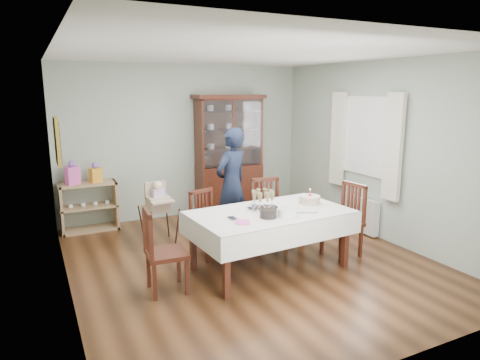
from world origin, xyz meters
TOP-DOWN VIEW (x-y plane):
  - floor at (0.00, 0.00)m, footprint 5.00×5.00m
  - room_shell at (0.00, 0.53)m, footprint 5.00×5.00m
  - dining_table at (0.12, -0.34)m, footprint 2.07×1.28m
  - china_cabinet at (0.75, 2.26)m, footprint 1.30×0.48m
  - sideboard at (-1.75, 2.28)m, footprint 0.90×0.38m
  - picture_frame at (-2.22, 0.80)m, footprint 0.04×0.48m
  - window at (2.22, 0.30)m, footprint 0.04×1.02m
  - curtain_left at (2.16, -0.32)m, footprint 0.07×0.30m
  - curtain_right at (2.16, 0.92)m, footprint 0.07×0.30m
  - radiator at (2.16, 0.30)m, footprint 0.10×0.80m
  - chair_far_left at (-0.42, 0.39)m, footprint 0.50×0.50m
  - chair_far_right at (0.50, 0.34)m, footprint 0.51×0.51m
  - chair_end_left at (-1.27, -0.38)m, footprint 0.47×0.47m
  - chair_end_right at (1.25, -0.40)m, footprint 0.50×0.50m
  - woman at (0.19, 0.96)m, footprint 0.74×0.63m
  - high_chair at (-0.90, 1.17)m, footprint 0.45×0.45m
  - champagne_tray at (0.09, -0.20)m, footprint 0.40×0.40m
  - birthday_cake at (0.75, -0.29)m, footprint 0.32×0.32m
  - plate_stack_dark at (-0.03, -0.56)m, footprint 0.27×0.27m
  - plate_stack_white at (0.20, -0.61)m, footprint 0.28×0.28m
  - napkin_stack at (-0.41, -0.62)m, footprint 0.20×0.20m
  - cutlery at (-0.48, -0.41)m, footprint 0.12×0.17m
  - cake_knife at (0.47, -0.60)m, footprint 0.30×0.14m
  - gift_bag_pink at (-1.96, 2.26)m, footprint 0.24×0.20m
  - gift_bag_orange at (-1.61, 2.26)m, footprint 0.21×0.18m

SIDE VIEW (x-z plane):
  - floor at x=0.00m, z-range 0.00..0.00m
  - chair_far_left at x=-0.42m, z-range -0.18..0.73m
  - chair_end_left at x=-1.27m, z-range -0.20..0.78m
  - chair_far_right at x=0.50m, z-range -0.20..0.79m
  - chair_end_right at x=1.25m, z-range -0.20..0.80m
  - radiator at x=2.16m, z-range 0.02..0.57m
  - high_chair at x=-0.90m, z-range -0.11..0.85m
  - dining_table at x=0.12m, z-range 0.00..0.76m
  - sideboard at x=-1.75m, z-range 0.00..0.80m
  - cutlery at x=-0.48m, z-range 0.76..0.77m
  - cake_knife at x=0.47m, z-range 0.76..0.77m
  - napkin_stack at x=-0.41m, z-range 0.76..0.78m
  - plate_stack_dark at x=-0.03m, z-range 0.76..0.86m
  - plate_stack_white at x=0.20m, z-range 0.76..0.86m
  - birthday_cake at x=0.75m, z-range 0.71..0.93m
  - champagne_tray at x=0.09m, z-range 0.71..0.96m
  - woman at x=0.19m, z-range 0.00..1.71m
  - gift_bag_orange at x=-1.61m, z-range 0.78..1.11m
  - gift_bag_pink at x=-1.96m, z-range 0.78..1.16m
  - china_cabinet at x=0.75m, z-range 0.04..2.21m
  - curtain_left at x=2.16m, z-range 0.67..2.23m
  - curtain_right at x=2.16m, z-range 0.67..2.23m
  - window at x=2.22m, z-range 0.94..2.16m
  - picture_frame at x=-2.22m, z-range 1.36..1.94m
  - room_shell at x=0.00m, z-range -0.80..4.20m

